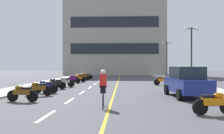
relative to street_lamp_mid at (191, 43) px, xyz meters
The scene contains 33 objects.
ground_plane 8.40m from the street_lamp_mid, behind, with size 140.00×140.00×0.00m, color #47474C.
curb_left 15.46m from the street_lamp_mid, 166.94° to the left, with size 2.40×72.00×0.12m, color #B7B2A8.
curb_right 5.24m from the street_lamp_mid, 92.43° to the left, with size 2.40×72.00×0.12m, color #B7B2A8.
lane_dash_1 17.82m from the street_lamp_mid, 122.57° to the right, with size 0.14×2.20×0.01m, color silver.
lane_dash_2 14.72m from the street_lamp_mid, 131.32° to the right, with size 0.14×2.20×0.01m, color silver.
lane_dash_3 12.15m from the street_lamp_mid, 144.65° to the right, with size 0.14×2.20×0.01m, color silver.
lane_dash_4 10.52m from the street_lamp_mid, 164.29° to the right, with size 0.14×2.20×0.01m, color silver.
lane_dash_5 10.28m from the street_lamp_mid, behind, with size 0.14×2.20×0.01m, color silver.
lane_dash_6 11.52m from the street_lamp_mid, 150.10° to the left, with size 0.14×2.20×0.01m, color silver.
lane_dash_7 13.84m from the street_lamp_mid, 134.91° to the left, with size 0.14×2.20×0.01m, color silver.
lane_dash_8 16.81m from the street_lamp_mid, 124.94° to the left, with size 0.14×2.20×0.01m, color silver.
lane_dash_9 20.14m from the street_lamp_mid, 118.27° to the left, with size 0.14×2.20×0.01m, color silver.
lane_dash_10 23.68m from the street_lamp_mid, 113.61° to the left, with size 0.14×2.20×0.01m, color silver.
lane_dash_11 27.34m from the street_lamp_mid, 110.22° to the left, with size 0.14×2.20×0.01m, color silver.
centre_line_yellow 8.84m from the street_lamp_mid, 154.57° to the left, with size 0.12×66.00×0.01m, color gold.
office_building 30.61m from the street_lamp_mid, 105.73° to the left, with size 20.48×9.61×17.40m.
street_lamp_mid is the anchor object (origin of this frame).
street_lamp_far 13.41m from the street_lamp_mid, 89.78° to the left, with size 1.46×0.36×5.34m.
parked_car_near 9.76m from the street_lamp_mid, 107.01° to the right, with size 2.17×4.31×1.82m.
motorcycle_1 14.90m from the street_lamp_mid, 102.04° to the right, with size 1.69×0.60×0.92m.
motorcycle_2 16.57m from the street_lamp_mid, 136.34° to the right, with size 1.70×0.60×0.92m.
motorcycle_3 15.04m from the street_lamp_mid, 143.41° to the right, with size 1.68×0.64×0.92m.
motorcycle_4 14.26m from the street_lamp_mid, 148.32° to the right, with size 1.70×0.60×0.92m.
motorcycle_5 13.17m from the street_lamp_mid, 159.44° to the right, with size 1.69×0.63×0.92m.
motorcycle_6 12.37m from the street_lamp_mid, 168.07° to the right, with size 1.70×0.60×0.92m.
motorcycle_7 4.50m from the street_lamp_mid, behind, with size 1.70×0.60×0.92m.
motorcycle_8 12.54m from the street_lamp_mid, 169.20° to the left, with size 1.64×0.78×0.92m.
motorcycle_9 12.74m from the street_lamp_mid, 160.97° to the left, with size 1.70×0.60×0.92m.
motorcycle_10 13.67m from the street_lamp_mid, 153.02° to the left, with size 1.67×0.69×0.92m.
motorcycle_11 14.44m from the street_lamp_mid, 146.16° to the left, with size 1.70×0.60×0.92m.
motorcycle_12 15.45m from the street_lamp_mid, 140.87° to the left, with size 1.70×0.60×0.92m.
motorcycle_13 16.34m from the street_lamp_mid, 136.69° to the left, with size 1.66×0.74×0.92m.
cyclist_rider 14.94m from the street_lamp_mid, 120.39° to the right, with size 0.42×1.77×1.71m.
Camera 1 is at (0.86, -3.04, 1.88)m, focal length 39.49 mm.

